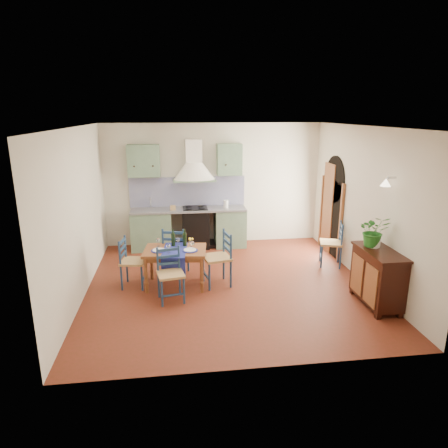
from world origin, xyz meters
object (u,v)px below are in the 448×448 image
Objects in this scene: dining_table at (175,254)px; sideboard at (377,276)px; chair_near at (170,274)px; potted_plant at (374,231)px.

sideboard is at bearing -20.09° from dining_table.
sideboard is (3.19, -1.17, -0.10)m from dining_table.
chair_near is 0.85× the size of sideboard.
sideboard is at bearing -10.51° from chair_near.
potted_plant is at bearing -7.01° from chair_near.
chair_near is at bearing 169.49° from sideboard.
chair_near is (-0.09, -0.56, -0.15)m from dining_table.
sideboard reaches higher than chair_near.
chair_near is at bearing 172.99° from potted_plant.
dining_table is 2.23× the size of potted_plant.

